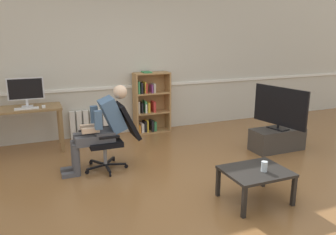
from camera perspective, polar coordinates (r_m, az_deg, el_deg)
ground_plane at (r=4.42m, az=2.46°, el=-11.59°), size 18.00×18.00×0.00m
back_wall at (r=6.49m, az=-7.40°, el=9.10°), size 12.00×0.13×2.70m
computer_desk at (r=5.89m, az=-23.31°, el=0.43°), size 1.12×0.57×0.76m
imac_monitor at (r=5.89m, az=-23.37°, el=4.40°), size 0.56×0.14×0.48m
keyboard at (r=5.73m, az=-23.22°, el=1.44°), size 0.37×0.12×0.02m
computer_mouse at (r=5.74m, az=-20.70°, el=1.78°), size 0.06×0.10×0.03m
bookshelf at (r=6.54m, az=-3.20°, el=2.33°), size 0.71×0.29×1.22m
radiator at (r=6.43m, az=-12.90°, el=-1.01°), size 0.83×0.08×0.53m
office_chair at (r=4.85m, az=-9.13°, el=-2.75°), size 0.82×0.61×0.96m
person_seated at (r=4.77m, az=-11.42°, el=-1.48°), size 0.99×0.40×1.22m
tv_stand at (r=5.91m, az=18.30°, el=-3.59°), size 0.90×0.41×0.37m
tv_screen at (r=5.77m, az=18.74°, el=1.69°), size 0.26×1.02×0.71m
coffee_table at (r=4.03m, az=14.91°, el=-9.39°), size 0.74×0.60×0.39m
drinking_glass at (r=3.98m, az=16.30°, el=-8.12°), size 0.07×0.07×0.12m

